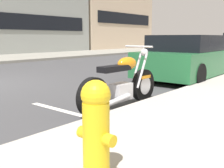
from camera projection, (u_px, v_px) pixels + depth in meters
The scene contains 5 objects.
sidewalk_far_curb at pixel (87, 53), 20.99m from camera, with size 120.00×5.00×0.14m, color gray.
parking_stall_stripe at pixel (72, 113), 4.60m from camera, with size 0.12×2.20×0.01m, color silver.
parked_motorcycle at pixel (122, 85), 4.90m from camera, with size 2.09×0.62×1.12m.
parked_car_second_in_row at pixel (189, 58), 8.46m from camera, with size 4.22×1.93×1.34m.
fire_hydrant at pixel (96, 126), 2.18m from camera, with size 0.24×0.36×0.81m.
Camera 1 is at (-2.99, -7.62, 1.27)m, focal length 43.37 mm.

